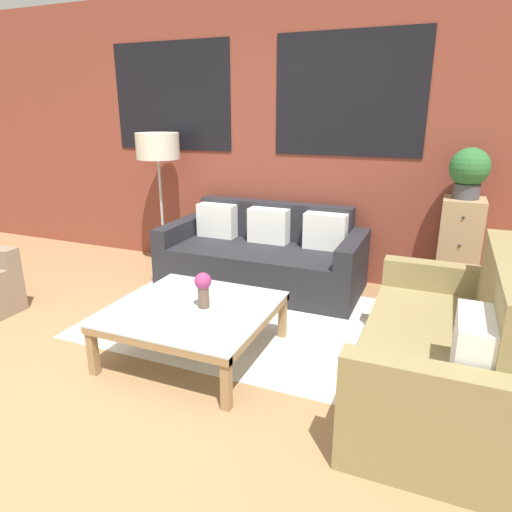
{
  "coord_description": "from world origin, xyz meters",
  "views": [
    {
      "loc": [
        1.87,
        -2.02,
        1.67
      ],
      "look_at": [
        0.53,
        1.2,
        0.55
      ],
      "focal_mm": 32.0,
      "sensor_mm": 36.0,
      "label": 1
    }
  ],
  "objects_px": {
    "floor_lamp": "(158,151)",
    "coffee_table": "(194,313)",
    "settee_vintage": "(443,354)",
    "drawer_cabinet": "(458,253)",
    "flower_vase": "(203,287)",
    "couch_dark": "(263,257)",
    "potted_plant": "(469,171)"
  },
  "relations": [
    {
      "from": "couch_dark",
      "to": "potted_plant",
      "type": "height_order",
      "value": "potted_plant"
    },
    {
      "from": "settee_vintage",
      "to": "flower_vase",
      "type": "distance_m",
      "value": 1.57
    },
    {
      "from": "floor_lamp",
      "to": "drawer_cabinet",
      "type": "height_order",
      "value": "floor_lamp"
    },
    {
      "from": "coffee_table",
      "to": "flower_vase",
      "type": "bearing_deg",
      "value": 23.8
    },
    {
      "from": "potted_plant",
      "to": "flower_vase",
      "type": "distance_m",
      "value": 2.41
    },
    {
      "from": "settee_vintage",
      "to": "flower_vase",
      "type": "height_order",
      "value": "settee_vintage"
    },
    {
      "from": "coffee_table",
      "to": "floor_lamp",
      "type": "height_order",
      "value": "floor_lamp"
    },
    {
      "from": "drawer_cabinet",
      "to": "floor_lamp",
      "type": "bearing_deg",
      "value": -177.62
    },
    {
      "from": "couch_dark",
      "to": "floor_lamp",
      "type": "xyz_separation_m",
      "value": [
        -1.22,
        0.1,
        0.98
      ]
    },
    {
      "from": "settee_vintage",
      "to": "floor_lamp",
      "type": "bearing_deg",
      "value": 153.14
    },
    {
      "from": "settee_vintage",
      "to": "drawer_cabinet",
      "type": "xyz_separation_m",
      "value": [
        0.07,
        1.59,
        0.17
      ]
    },
    {
      "from": "settee_vintage",
      "to": "floor_lamp",
      "type": "distance_m",
      "value": 3.38
    },
    {
      "from": "floor_lamp",
      "to": "flower_vase",
      "type": "relative_size",
      "value": 5.7
    },
    {
      "from": "floor_lamp",
      "to": "drawer_cabinet",
      "type": "relative_size",
      "value": 1.51
    },
    {
      "from": "settee_vintage",
      "to": "couch_dark",
      "type": "bearing_deg",
      "value": 140.78
    },
    {
      "from": "drawer_cabinet",
      "to": "settee_vintage",
      "type": "bearing_deg",
      "value": -92.41
    },
    {
      "from": "coffee_table",
      "to": "potted_plant",
      "type": "height_order",
      "value": "potted_plant"
    },
    {
      "from": "couch_dark",
      "to": "settee_vintage",
      "type": "xyz_separation_m",
      "value": [
        1.68,
        -1.37,
        0.02
      ]
    },
    {
      "from": "floor_lamp",
      "to": "flower_vase",
      "type": "height_order",
      "value": "floor_lamp"
    },
    {
      "from": "couch_dark",
      "to": "potted_plant",
      "type": "distance_m",
      "value": 1.98
    },
    {
      "from": "coffee_table",
      "to": "couch_dark",
      "type": "bearing_deg",
      "value": 92.53
    },
    {
      "from": "couch_dark",
      "to": "floor_lamp",
      "type": "bearing_deg",
      "value": 175.46
    },
    {
      "from": "potted_plant",
      "to": "couch_dark",
      "type": "bearing_deg",
      "value": -172.83
    },
    {
      "from": "floor_lamp",
      "to": "coffee_table",
      "type": "bearing_deg",
      "value": -50.48
    },
    {
      "from": "couch_dark",
      "to": "coffee_table",
      "type": "distance_m",
      "value": 1.46
    },
    {
      "from": "floor_lamp",
      "to": "flower_vase",
      "type": "distance_m",
      "value": 2.17
    },
    {
      "from": "couch_dark",
      "to": "coffee_table",
      "type": "height_order",
      "value": "couch_dark"
    },
    {
      "from": "couch_dark",
      "to": "flower_vase",
      "type": "distance_m",
      "value": 1.45
    },
    {
      "from": "coffee_table",
      "to": "floor_lamp",
      "type": "distance_m",
      "value": 2.23
    },
    {
      "from": "coffee_table",
      "to": "flower_vase",
      "type": "height_order",
      "value": "flower_vase"
    },
    {
      "from": "floor_lamp",
      "to": "drawer_cabinet",
      "type": "distance_m",
      "value": 3.07
    },
    {
      "from": "settee_vintage",
      "to": "coffee_table",
      "type": "height_order",
      "value": "settee_vintage"
    }
  ]
}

